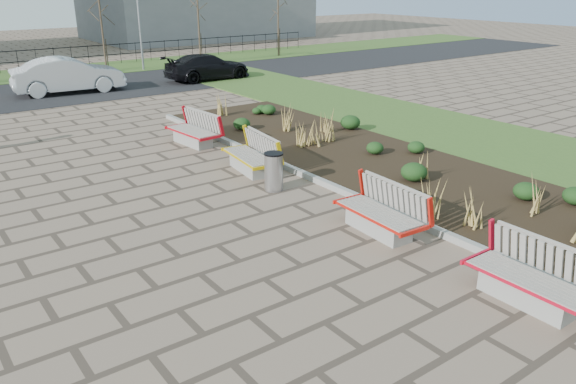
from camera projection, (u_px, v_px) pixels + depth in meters
ground at (325, 322)px, 8.65m from camera, size 120.00×120.00×0.00m
planting_bed at (381, 165)px, 15.87m from camera, size 4.50×18.00×0.10m
planting_curb at (317, 180)px, 14.56m from camera, size 0.16×18.00×0.15m
grass_verge_near at (483, 139)px, 18.51m from camera, size 5.00×38.00×0.04m
road at (11, 97)px, 25.21m from camera, size 80.00×7.00×0.02m
bench_a at (530, 276)px, 9.00m from camera, size 0.90×2.10×1.00m
bench_b at (379, 210)px, 11.55m from camera, size 1.01×2.15×1.00m
bench_c at (249, 154)px, 15.28m from camera, size 1.16×2.20×1.00m
bench_d at (192, 129)px, 17.79m from camera, size 1.09×2.17×1.00m
litter_bin at (274, 172)px, 13.95m from camera, size 0.46×0.46×0.94m
car_silver at (68, 75)px, 25.80m from camera, size 5.04×2.22×1.61m
car_black at (207, 67)px, 29.22m from camera, size 4.59×1.94×1.32m
tree_d at (103, 35)px, 31.20m from camera, size 1.40×1.40×4.00m
tree_e at (199, 30)px, 34.52m from camera, size 1.40×1.40×4.00m
tree_f at (278, 25)px, 37.85m from camera, size 1.40×1.40×4.00m
lamp_east at (139, 16)px, 31.58m from camera, size 0.24×0.60×6.00m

